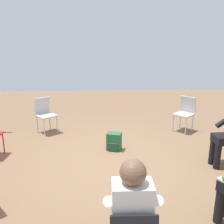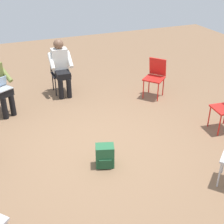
# 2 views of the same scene
# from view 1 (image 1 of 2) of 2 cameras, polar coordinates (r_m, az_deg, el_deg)

# --- Properties ---
(ground_plane) EXTENTS (14.00, 14.00, 0.00)m
(ground_plane) POSITION_cam_1_polar(r_m,az_deg,el_deg) (4.67, 0.69, -11.44)
(ground_plane) COLOR brown
(chair_northeast) EXTENTS (0.59, 0.58, 0.85)m
(chair_northeast) POSITION_cam_1_polar(r_m,az_deg,el_deg) (6.33, 16.40, 0.15)
(chair_northeast) COLOR #B7B7BC
(chair_northeast) RESTS_ON ground
(chair_northwest) EXTENTS (0.58, 0.59, 0.85)m
(chair_northwest) POSITION_cam_1_polar(r_m,az_deg,el_deg) (6.19, -15.11, -0.12)
(chair_northwest) COLOR #B7B7BC
(chair_northwest) RESTS_ON ground
(person_in_white) EXTENTS (0.50, 0.53, 1.24)m
(person_in_white) POSITION_cam_1_polar(r_m,az_deg,el_deg) (2.38, 4.30, -21.67)
(person_in_white) COLOR black
(person_in_white) RESTS_ON ground
(backpack_near_laptop_user) EXTENTS (0.33, 0.30, 0.36)m
(backpack_near_laptop_user) POSITION_cam_1_polar(r_m,az_deg,el_deg) (5.11, 0.48, -6.97)
(backpack_near_laptop_user) COLOR #235B38
(backpack_near_laptop_user) RESTS_ON ground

